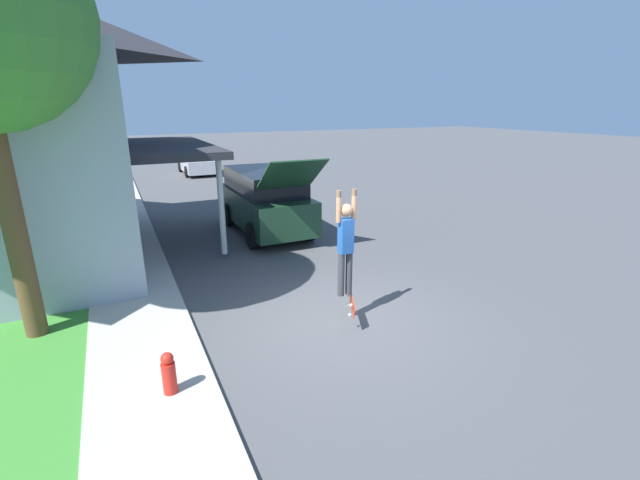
# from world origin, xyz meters

# --- Properties ---
(ground_plane) EXTENTS (120.00, 120.00, 0.00)m
(ground_plane) POSITION_xyz_m (0.00, 0.00, 0.00)
(ground_plane) COLOR #49494C
(sidewalk) EXTENTS (1.80, 80.00, 0.10)m
(sidewalk) POSITION_xyz_m (-3.60, 6.00, 0.05)
(sidewalk) COLOR #ADA89E
(sidewalk) RESTS_ON ground_plane
(suv_parked) EXTENTS (2.05, 5.20, 2.73)m
(suv_parked) POSITION_xyz_m (0.69, 6.41, 1.10)
(suv_parked) COLOR #193823
(suv_parked) RESTS_ON ground_plane
(car_down_street) EXTENTS (1.84, 4.15, 1.40)m
(car_down_street) POSITION_xyz_m (1.08, 20.50, 0.68)
(car_down_street) COLOR #B7B7BC
(car_down_street) RESTS_ON ground_plane
(skateboarder) EXTENTS (0.41, 0.24, 2.06)m
(skateboarder) POSITION_xyz_m (0.05, -0.10, 1.63)
(skateboarder) COLOR #38383D
(skateboarder) RESTS_ON ground_plane
(skateboard) EXTENTS (0.36, 0.70, 0.27)m
(skateboard) POSITION_xyz_m (0.09, -0.32, 0.42)
(skateboard) COLOR #B73D23
(skateboard) RESTS_ON ground_plane
(fire_hydrant) EXTENTS (0.20, 0.20, 0.65)m
(fire_hydrant) POSITION_xyz_m (-3.36, -1.06, 0.41)
(fire_hydrant) COLOR red
(fire_hydrant) RESTS_ON sidewalk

